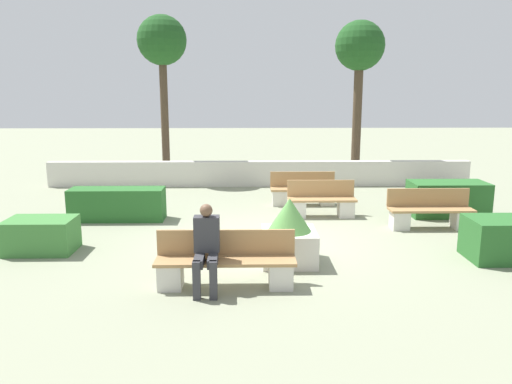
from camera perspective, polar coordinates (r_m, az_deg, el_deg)
The scene contains 14 objects.
ground_plane at distance 9.99m, azimuth 1.32°, elevation -5.64°, with size 60.00×60.00×0.00m, color gray.
perimeter_wall at distance 15.59m, azimuth 0.44°, elevation 2.12°, with size 13.12×0.30×0.78m.
bench_front at distance 7.70m, azimuth -3.48°, elevation -8.36°, with size 2.14×0.49×0.84m.
bench_left_side at distance 11.94m, azimuth 7.51°, elevation -1.31°, with size 1.61×0.49×0.84m.
bench_right_side at distance 13.11m, azimuth 5.40°, elevation -0.07°, with size 1.70×0.49×0.84m.
bench_back at distance 11.48m, azimuth 19.28°, elevation -2.35°, with size 1.81×0.48×0.84m.
person_seated_man at distance 7.46m, azimuth -5.70°, elevation -6.01°, with size 0.38×0.63×1.30m.
hedge_block_near_left at distance 12.75m, azimuth 21.06°, elevation -0.73°, with size 1.79×0.87×0.82m.
hedge_block_near_right at distance 10.10m, azimuth -23.34°, elevation -4.57°, with size 1.22×0.80×0.63m.
hedge_block_mid_left at distance 11.94m, azimuth -15.56°, elevation -1.35°, with size 2.15×0.64×0.74m.
hedge_block_mid_right at distance 9.94m, azimuth 27.16°, elevation -4.81°, with size 1.52×0.89×0.74m.
planter_corner_left at distance 8.66m, azimuth 3.82°, elevation -4.81°, with size 0.93×0.93×1.15m.
tree_leftmost at distance 16.81m, azimuth -10.68°, elevation 16.17°, with size 1.58×1.58×5.30m.
tree_center_left at distance 16.68m, azimuth 11.76°, elevation 15.44°, with size 1.56×1.56×5.11m.
Camera 1 is at (-0.41, -9.53, 2.96)m, focal length 35.00 mm.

